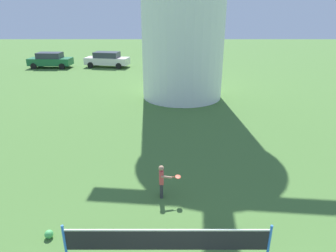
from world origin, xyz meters
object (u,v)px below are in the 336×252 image
player_far (163,179)px  stray_ball (50,234)px  tennis_net (168,240)px  parked_car_green (51,60)px  parked_car_cream (108,59)px

player_far → stray_ball: (-2.96, -1.84, -0.53)m
tennis_net → stray_ball: 3.28m
tennis_net → parked_car_green: bearing=115.6°
player_far → parked_car_green: parked_car_green is taller
stray_ball → tennis_net: bearing=-14.9°
player_far → parked_car_cream: 23.98m
parked_car_cream → tennis_net: bearing=-76.2°
stray_ball → parked_car_green: bearing=110.2°
player_far → stray_ball: size_ratio=5.01×
parked_car_green → parked_car_cream: bearing=3.9°
player_far → stray_ball: 3.52m
stray_ball → player_far: bearing=31.9°
tennis_net → parked_car_green: 28.20m
player_far → parked_car_cream: parked_car_cream is taller
stray_ball → parked_car_cream: (-3.25, 25.01, 0.70)m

